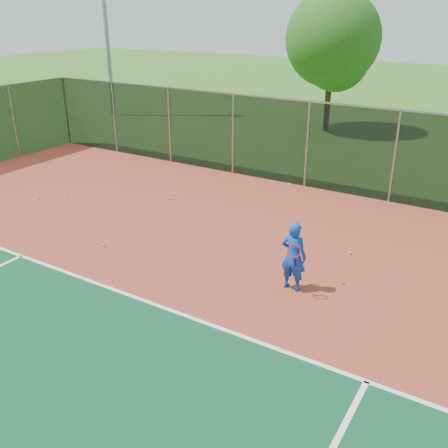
# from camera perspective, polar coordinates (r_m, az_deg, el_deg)

# --- Properties ---
(court_apron) EXTENTS (30.00, 20.00, 0.02)m
(court_apron) POSITION_cam_1_polar(r_m,az_deg,el_deg) (9.09, 1.41, -16.84)
(court_apron) COLOR #993A27
(court_apron) RESTS_ON ground
(fence_back) EXTENTS (30.00, 0.06, 3.03)m
(fence_back) POSITION_cam_1_polar(r_m,az_deg,el_deg) (16.95, 18.93, 7.36)
(fence_back) COLOR black
(fence_back) RESTS_ON court_apron
(tennis_player) EXTENTS (0.60, 0.61, 2.45)m
(tennis_player) POSITION_cam_1_polar(r_m,az_deg,el_deg) (11.18, 7.96, -3.66)
(tennis_player) COLOR #1239A9
(tennis_player) RESTS_ON court_apron
(practice_ball_1) EXTENTS (0.07, 0.07, 0.07)m
(practice_ball_1) POSITION_cam_1_polar(r_m,az_deg,el_deg) (17.81, -20.41, 2.77)
(practice_ball_1) COLOR #B6CE18
(practice_ball_1) RESTS_ON court_apron
(practice_ball_2) EXTENTS (0.07, 0.07, 0.07)m
(practice_ball_2) POSITION_cam_1_polar(r_m,az_deg,el_deg) (16.77, -6.18, 2.91)
(practice_ball_2) COLOR #B6CE18
(practice_ball_2) RESTS_ON court_apron
(practice_ball_3) EXTENTS (0.07, 0.07, 0.07)m
(practice_ball_3) POSITION_cam_1_polar(r_m,az_deg,el_deg) (17.63, -17.49, 2.97)
(practice_ball_3) COLOR #B6CE18
(practice_ball_3) RESTS_ON court_apron
(practice_ball_6) EXTENTS (0.07, 0.07, 0.07)m
(practice_ball_6) POSITION_cam_1_polar(r_m,az_deg,el_deg) (13.79, -13.60, -2.31)
(practice_ball_6) COLOR #B6CE18
(practice_ball_6) RESTS_ON court_apron
(practice_ball_7) EXTENTS (0.07, 0.07, 0.07)m
(practice_ball_7) POSITION_cam_1_polar(r_m,az_deg,el_deg) (13.38, 14.23, -3.19)
(practice_ball_7) COLOR #B6CE18
(practice_ball_7) RESTS_ON court_apron
(tree_back_left) EXTENTS (4.67, 4.67, 6.86)m
(tree_back_left) POSITION_cam_1_polar(r_m,az_deg,el_deg) (26.57, 12.43, 19.48)
(tree_back_left) COLOR #331E12
(tree_back_left) RESTS_ON ground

